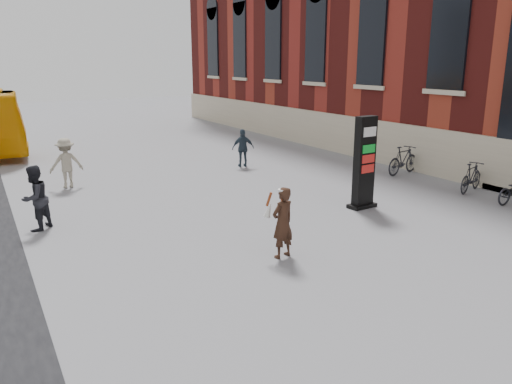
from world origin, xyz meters
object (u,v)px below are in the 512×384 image
pedestrian_a (35,198)px  bike_5 (471,177)px  info_pylon (364,163)px  bike_7 (403,160)px  pedestrian_b (66,163)px  pedestrian_c (243,148)px  woman (282,222)px

pedestrian_a → bike_5: pedestrian_a is taller
info_pylon → bike_7: 5.23m
bike_5 → pedestrian_b: bearing=40.6°
pedestrian_a → pedestrian_b: 4.58m
pedestrian_c → bike_5: (4.70, -7.39, -0.27)m
pedestrian_a → pedestrian_c: pedestrian_a is taller
pedestrian_c → bike_5: 8.76m
pedestrian_b → pedestrian_c: (6.95, 0.11, -0.08)m
bike_5 → woman: bearing=84.2°
pedestrian_b → pedestrian_c: size_ratio=1.11×
info_pylon → bike_5: bearing=-9.8°
woman → pedestrian_a: size_ratio=0.95×
info_pylon → bike_5: info_pylon is taller
info_pylon → pedestrian_c: (-0.30, 7.02, -0.58)m
pedestrian_c → bike_7: pedestrian_c is taller
pedestrian_a → bike_7: size_ratio=0.92×
bike_7 → pedestrian_b: bearing=59.5°
info_pylon → bike_5: size_ratio=1.63×
pedestrian_b → bike_5: bearing=145.4°
info_pylon → pedestrian_b: 10.03m
info_pylon → woman: info_pylon is taller
pedestrian_a → bike_5: size_ratio=1.01×
pedestrian_a → bike_7: (13.12, 0.13, -0.29)m
pedestrian_c → info_pylon: bearing=107.9°
woman → pedestrian_a: (-4.53, 4.70, 0.02)m
bike_7 → pedestrian_c: bearing=36.8°
pedestrian_b → woman: bearing=106.1°
woman → pedestrian_a: 6.53m
woman → pedestrian_c: size_ratio=1.04×
pedestrian_a → pedestrian_b: (1.47, 4.34, 0.01)m
pedestrian_c → bike_7: 6.38m
info_pylon → pedestrian_c: 7.05m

